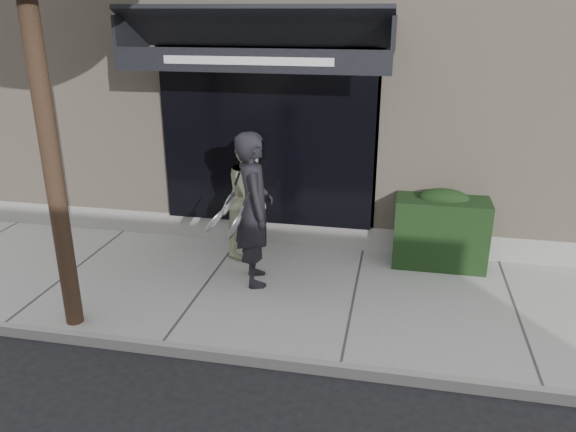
# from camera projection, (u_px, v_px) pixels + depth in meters

# --- Properties ---
(ground) EXTENTS (80.00, 80.00, 0.00)m
(ground) POSITION_uv_depth(u_px,v_px,m) (354.00, 304.00, 7.32)
(ground) COLOR black
(ground) RESTS_ON ground
(sidewalk) EXTENTS (20.00, 3.00, 0.12)m
(sidewalk) POSITION_uv_depth(u_px,v_px,m) (354.00, 300.00, 7.30)
(sidewalk) COLOR gray
(sidewalk) RESTS_ON ground
(curb) EXTENTS (20.00, 0.10, 0.14)m
(curb) POSITION_uv_depth(u_px,v_px,m) (340.00, 370.00, 5.87)
(curb) COLOR gray
(curb) RESTS_ON ground
(building_facade) EXTENTS (14.30, 8.04, 5.64)m
(building_facade) POSITION_uv_depth(u_px,v_px,m) (382.00, 57.00, 10.93)
(building_facade) COLOR tan
(building_facade) RESTS_ON ground
(hedge) EXTENTS (1.30, 0.70, 1.14)m
(hedge) POSITION_uv_depth(u_px,v_px,m) (440.00, 229.00, 8.03)
(hedge) COLOR black
(hedge) RESTS_ON sidewalk
(pedestrian_front) EXTENTS (0.94, 0.88, 2.07)m
(pedestrian_front) POSITION_uv_depth(u_px,v_px,m) (254.00, 210.00, 7.34)
(pedestrian_front) COLOR black
(pedestrian_front) RESTS_ON sidewalk
(pedestrian_back) EXTENTS (0.91, 1.05, 1.79)m
(pedestrian_back) POSITION_uv_depth(u_px,v_px,m) (251.00, 196.00, 8.30)
(pedestrian_back) COLOR #BCBE98
(pedestrian_back) RESTS_ON sidewalk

